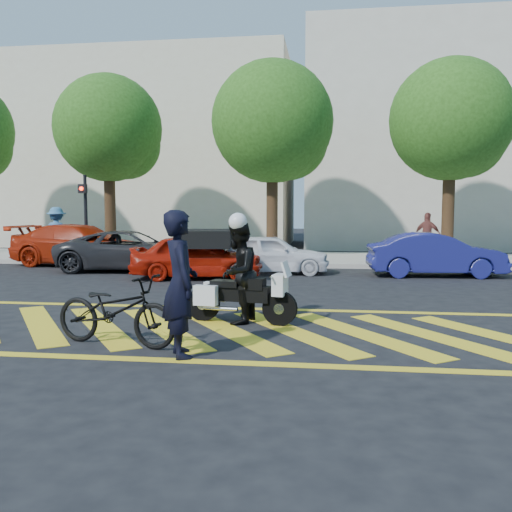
# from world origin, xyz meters

# --- Properties ---
(ground) EXTENTS (90.00, 90.00, 0.00)m
(ground) POSITION_xyz_m (0.00, 0.00, 0.00)
(ground) COLOR black
(ground) RESTS_ON ground
(sidewalk) EXTENTS (60.00, 5.00, 0.15)m
(sidewalk) POSITION_xyz_m (0.00, 12.00, 0.07)
(sidewalk) COLOR #9E998E
(sidewalk) RESTS_ON ground
(crosswalk) EXTENTS (12.33, 4.00, 0.01)m
(crosswalk) POSITION_xyz_m (-0.04, 0.00, 0.00)
(crosswalk) COLOR gold
(crosswalk) RESTS_ON ground
(building_left) EXTENTS (16.00, 8.00, 10.00)m
(building_left) POSITION_xyz_m (-8.00, 21.00, 5.00)
(building_left) COLOR beige
(building_left) RESTS_ON ground
(building_right) EXTENTS (16.00, 8.00, 11.00)m
(building_right) POSITION_xyz_m (9.00, 21.00, 5.50)
(building_right) COLOR beige
(building_right) RESTS_ON ground
(tree_left) EXTENTS (4.20, 4.20, 7.26)m
(tree_left) POSITION_xyz_m (-6.37, 12.06, 4.99)
(tree_left) COLOR black
(tree_left) RESTS_ON ground
(tree_center) EXTENTS (4.60, 4.60, 7.56)m
(tree_center) POSITION_xyz_m (0.13, 12.06, 5.10)
(tree_center) COLOR black
(tree_center) RESTS_ON ground
(tree_right) EXTENTS (4.40, 4.40, 7.41)m
(tree_right) POSITION_xyz_m (6.63, 12.06, 5.05)
(tree_right) COLOR black
(tree_right) RESTS_ON ground
(signal_pole) EXTENTS (0.28, 0.43, 3.20)m
(signal_pole) POSITION_xyz_m (-6.50, 9.74, 1.92)
(signal_pole) COLOR black
(signal_pole) RESTS_ON ground
(officer_bike) EXTENTS (0.75, 0.86, 1.99)m
(officer_bike) POSITION_xyz_m (0.18, -1.66, 1.00)
(officer_bike) COLOR black
(officer_bike) RESTS_ON ground
(bicycle) EXTENTS (2.10, 1.13, 1.05)m
(bicycle) POSITION_xyz_m (-0.92, -1.22, 0.52)
(bicycle) COLOR black
(bicycle) RESTS_ON ground
(police_motorcycle) EXTENTS (2.01, 0.77, 0.89)m
(police_motorcycle) POSITION_xyz_m (0.61, 0.55, 0.48)
(police_motorcycle) COLOR black
(police_motorcycle) RESTS_ON ground
(officer_moto) EXTENTS (0.81, 0.97, 1.78)m
(officer_moto) POSITION_xyz_m (0.60, 0.55, 0.89)
(officer_moto) COLOR black
(officer_moto) RESTS_ON ground
(red_convertible) EXTENTS (3.91, 2.00, 1.28)m
(red_convertible) POSITION_xyz_m (-1.56, 6.33, 0.64)
(red_convertible) COLOR #AD1707
(red_convertible) RESTS_ON ground
(parked_left) EXTENTS (5.18, 2.56, 1.45)m
(parked_left) POSITION_xyz_m (-6.41, 9.20, 0.72)
(parked_left) COLOR #A6210A
(parked_left) RESTS_ON ground
(parked_mid_left) EXTENTS (4.85, 2.61, 1.30)m
(parked_mid_left) POSITION_xyz_m (-4.12, 7.96, 0.65)
(parked_mid_left) COLOR black
(parked_mid_left) RESTS_ON ground
(parked_mid_right) EXTENTS (3.70, 1.80, 1.22)m
(parked_mid_right) POSITION_xyz_m (0.40, 7.80, 0.61)
(parked_mid_right) COLOR white
(parked_mid_right) RESTS_ON ground
(parked_right) EXTENTS (3.99, 1.63, 1.29)m
(parked_right) POSITION_xyz_m (5.30, 7.80, 0.64)
(parked_right) COLOR navy
(parked_right) RESTS_ON ground
(pedestrian_left) EXTENTS (1.36, 0.97, 1.91)m
(pedestrian_left) POSITION_xyz_m (-7.98, 10.47, 1.10)
(pedestrian_left) COLOR teal
(pedestrian_left) RESTS_ON sidewalk
(pedestrian_right) EXTENTS (1.08, 0.82, 1.70)m
(pedestrian_right) POSITION_xyz_m (5.85, 12.32, 1.00)
(pedestrian_right) COLOR brown
(pedestrian_right) RESTS_ON sidewalk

